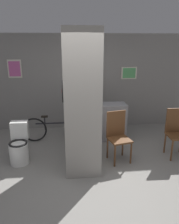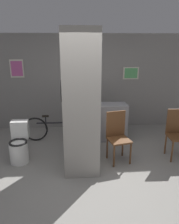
# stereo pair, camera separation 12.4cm
# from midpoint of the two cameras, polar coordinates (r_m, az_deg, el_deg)

# --- Properties ---
(ground_plane) EXTENTS (14.00, 14.00, 0.00)m
(ground_plane) POSITION_cam_midpoint_polar(r_m,az_deg,el_deg) (4.15, -2.73, -16.88)
(ground_plane) COLOR gray
(wall_back) EXTENTS (8.00, 0.09, 2.60)m
(wall_back) POSITION_cam_midpoint_polar(r_m,az_deg,el_deg) (6.15, -4.27, 7.71)
(wall_back) COLOR gray
(wall_back) RESTS_ON ground_plane
(pillar_center) EXTENTS (0.67, 1.16, 2.60)m
(pillar_center) POSITION_cam_midpoint_polar(r_m,az_deg,el_deg) (4.14, -3.07, 2.88)
(pillar_center) COLOR gray
(pillar_center) RESTS_ON ground_plane
(counter_shelf) EXTENTS (1.28, 0.44, 0.92)m
(counter_shelf) POSITION_cam_midpoint_polar(r_m,az_deg,el_deg) (5.49, 2.14, -2.58)
(counter_shelf) COLOR gray
(counter_shelf) RESTS_ON ground_plane
(toilet) EXTENTS (0.38, 0.54, 0.81)m
(toilet) POSITION_cam_midpoint_polar(r_m,az_deg,el_deg) (4.74, -18.59, -8.49)
(toilet) COLOR white
(toilet) RESTS_ON ground_plane
(chair_near_pillar) EXTENTS (0.50, 0.50, 1.03)m
(chair_near_pillar) POSITION_cam_midpoint_polar(r_m,az_deg,el_deg) (4.53, 6.62, -5.78)
(chair_near_pillar) COLOR brown
(chair_near_pillar) RESTS_ON ground_plane
(chair_by_doorway) EXTENTS (0.42, 0.42, 1.03)m
(chair_by_doorway) POSITION_cam_midpoint_polar(r_m,az_deg,el_deg) (5.00, 21.10, -4.58)
(chair_by_doorway) COLOR brown
(chair_by_doorway) RESTS_ON ground_plane
(bicycle) EXTENTS (1.69, 0.42, 0.66)m
(bicycle) POSITION_cam_midpoint_polar(r_m,az_deg,el_deg) (5.51, -9.31, -4.26)
(bicycle) COLOR black
(bicycle) RESTS_ON ground_plane
(bottle_tall) EXTENTS (0.09, 0.09, 0.34)m
(bottle_tall) POSITION_cam_midpoint_polar(r_m,az_deg,el_deg) (5.29, 0.81, 3.32)
(bottle_tall) COLOR olive
(bottle_tall) RESTS_ON counter_shelf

